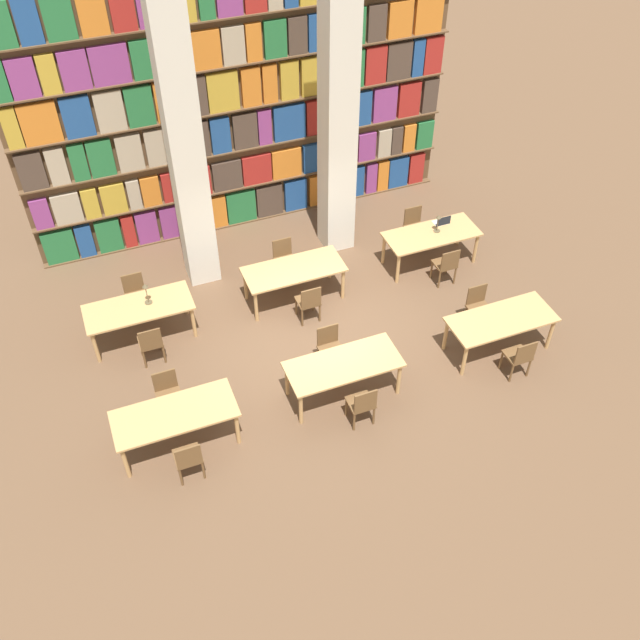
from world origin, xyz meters
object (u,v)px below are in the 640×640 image
chair_7 (136,294)px  desk_lamp_0 (146,290)px  reading_table_3 (139,310)px  reading_table_5 (431,237)px  chair_2 (362,404)px  chair_0 (188,458)px  desk_lamp_1 (438,221)px  reading_table_2 (501,322)px  chair_11 (414,226)px  reading_table_4 (294,272)px  pillar_left (185,147)px  reading_table_1 (343,367)px  reading_table_0 (175,417)px  pillar_center (338,117)px  chair_1 (168,393)px  laptop (442,222)px  chair_9 (284,258)px  chair_4 (520,356)px  chair_8 (309,302)px  chair_5 (478,306)px  chair_6 (151,343)px  chair_10 (446,264)px  chair_3 (330,347)px

chair_7 → desk_lamp_0: 0.91m
reading_table_3 → reading_table_5: size_ratio=1.00×
chair_2 → chair_0: bearing=-179.9°
desk_lamp_1 → reading_table_3: bearing=-179.6°
reading_table_2 → chair_11: (0.01, 3.45, -0.20)m
chair_2 → reading_table_4: size_ratio=0.45×
pillar_left → chair_11: 5.25m
reading_table_1 → chair_11: chair_11 is taller
pillar_left → reading_table_0: bearing=-109.7°
chair_0 → chair_7: same height
reading_table_1 → pillar_center: bearing=69.2°
chair_1 → laptop: laptop is taller
desk_lamp_0 → chair_9: size_ratio=0.51×
pillar_left → chair_9: (1.57, -0.71, -2.52)m
chair_4 → reading_table_3: chair_4 is taller
reading_table_4 → chair_8: size_ratio=2.22×
chair_5 → desk_lamp_0: (-5.83, 2.06, 0.59)m
pillar_center → chair_7: size_ratio=6.75×
reading_table_1 → chair_8: chair_8 is taller
pillar_left → chair_2: size_ratio=6.75×
chair_1 → chair_6: (-0.03, 1.29, 0.00)m
chair_8 → chair_11: bearing=25.8°
chair_8 → chair_4: bearing=-42.5°
chair_0 → reading_table_4: 4.52m
reading_table_0 → chair_10: bearing=18.4°
chair_4 → reading_table_5: (0.05, 3.45, 0.20)m
reading_table_0 → chair_4: chair_4 is taller
reading_table_1 → chair_2: bearing=-86.6°
chair_6 → reading_table_3: bearing=93.4°
reading_table_0 → chair_4: bearing=-7.0°
chair_2 → chair_4: same height
pillar_center → chair_10: bearing=-53.3°
reading_table_2 → laptop: bearing=82.8°
reading_table_3 → chair_9: chair_9 is taller
chair_3 → reading_table_4: size_ratio=0.45×
chair_9 → chair_1: bearing=41.7°
chair_5 → reading_table_5: size_ratio=0.45×
pillar_left → chair_3: bearing=-66.2°
chair_5 → laptop: bearing=-100.0°
reading_table_0 → chair_0: size_ratio=2.22×
reading_table_1 → chair_5: size_ratio=2.22×
reading_table_1 → chair_1: bearing=166.4°
reading_table_5 → desk_lamp_1: bearing=11.7°
chair_10 → chair_8: bearing=-179.4°
chair_6 → chair_10: (6.03, 0.01, 0.00)m
reading_table_1 → chair_11: size_ratio=2.22×
pillar_left → reading_table_5: 5.31m
chair_10 → reading_table_4: bearing=167.4°
chair_8 → laptop: bearing=16.1°
reading_table_2 → chair_8: chair_8 is taller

